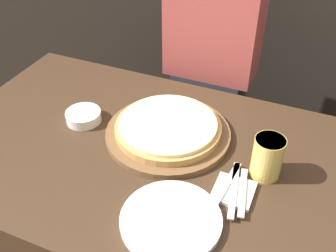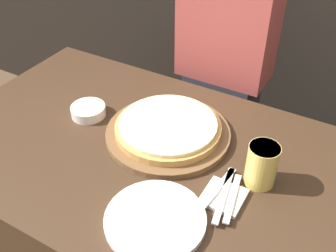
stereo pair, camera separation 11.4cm
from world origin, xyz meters
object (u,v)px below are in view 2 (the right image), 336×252
beer_glass (262,163)px  spoon (232,198)px  pizza_on_board (168,130)px  dinner_plate (155,220)px  fork (215,191)px  diner_person (222,87)px  side_bowl (88,111)px  dinner_knife (224,194)px

beer_glass → spoon: 0.13m
pizza_on_board → dinner_plate: bearing=-65.7°
fork → spoon: size_ratio=1.18×
pizza_on_board → spoon: bearing=-28.7°
dinner_plate → fork: (0.10, 0.16, 0.01)m
fork → diner_person: size_ratio=0.15×
pizza_on_board → spoon: size_ratio=2.26×
spoon → diner_person: (-0.30, 0.65, -0.10)m
side_bowl → diner_person: 0.61m
pizza_on_board → beer_glass: bearing=-8.7°
fork → diner_person: (-0.25, 0.65, -0.10)m
beer_glass → diner_person: 0.66m
fork → dinner_knife: bearing=0.0°
side_bowl → fork: (0.54, -0.12, -0.00)m
dinner_knife → beer_glass: bearing=60.3°
pizza_on_board → side_bowl: 0.30m
side_bowl → pizza_on_board: bearing=7.3°
pizza_on_board → fork: bearing=-33.5°
pizza_on_board → fork: pizza_on_board is taller
pizza_on_board → dinner_plate: size_ratio=1.54×
side_bowl → diner_person: (0.29, 0.53, -0.10)m
pizza_on_board → dinner_plate: (0.14, -0.32, -0.02)m
diner_person → dinner_plate: bearing=-79.1°
side_bowl → spoon: (0.59, -0.12, -0.00)m
beer_glass → spoon: (-0.04, -0.11, -0.06)m
side_bowl → diner_person: size_ratio=0.09×
dinner_knife → dinner_plate: bearing=-126.9°
pizza_on_board → spoon: (0.29, -0.16, -0.01)m
beer_glass → diner_person: bearing=122.1°
fork → dinner_knife: same height
spoon → dinner_plate: bearing=-132.1°
beer_glass → diner_person: diner_person is taller
dinner_plate → side_bowl: bearing=147.5°
fork → dinner_knife: size_ratio=1.01×
fork → spoon: 0.05m
pizza_on_board → diner_person: 0.50m
beer_glass → dinner_plate: 0.33m
pizza_on_board → side_bowl: (-0.30, -0.04, -0.01)m
beer_glass → dinner_plate: beer_glass is taller
dinner_knife → fork: bearing=180.0°
beer_glass → dinner_knife: (-0.06, -0.11, -0.06)m
pizza_on_board → dinner_knife: (0.27, -0.16, -0.01)m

